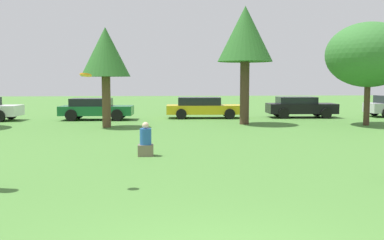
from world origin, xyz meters
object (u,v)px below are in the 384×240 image
object	(u,v)px
tree_1	(105,53)
parked_car_yellow	(203,107)
frisbee	(86,75)
parked_car_green	(95,108)
tree_3	(369,55)
bystander_sitting	(146,142)
tree_2	(245,36)
parked_car_black	(300,107)

from	to	relation	value
tree_1	parked_car_yellow	xyz separation A→B (m)	(5.23, 4.79, -2.90)
frisbee	parked_car_green	world-z (taller)	frisbee
tree_3	parked_car_green	size ratio (longest dim) A/B	1.23
frisbee	parked_car_yellow	xyz separation A→B (m)	(4.25, 16.74, -1.71)
bystander_sitting	tree_2	world-z (taller)	tree_2
tree_1	tree_2	bearing A→B (deg)	7.60
frisbee	parked_car_green	bearing A→B (deg)	97.41
tree_3	parked_car_green	xyz separation A→B (m)	(-14.14, 4.23, -2.88)
tree_1	tree_2	world-z (taller)	tree_2
parked_car_green	parked_car_black	size ratio (longest dim) A/B	1.00
tree_1	tree_2	xyz separation A→B (m)	(6.97, 0.93, 0.99)
parked_car_yellow	parked_car_black	distance (m)	5.98
tree_3	parked_car_yellow	distance (m)	9.66
parked_car_green	tree_1	bearing A→B (deg)	-71.80
frisbee	tree_2	world-z (taller)	tree_2
parked_car_black	parked_car_green	bearing A→B (deg)	-174.16
parked_car_green	parked_car_yellow	distance (m)	6.37
tree_3	bystander_sitting	bearing A→B (deg)	-143.57
tree_2	parked_car_black	distance (m)	6.88
bystander_sitting	tree_1	bearing A→B (deg)	104.37
frisbee	parked_car_black	world-z (taller)	frisbee
tree_1	parked_car_green	size ratio (longest dim) A/B	1.14
frisbee	tree_1	world-z (taller)	tree_1
bystander_sitting	tree_2	xyz separation A→B (m)	(4.87, 9.12, 4.14)
parked_car_green	parked_car_black	world-z (taller)	parked_car_black
parked_car_green	parked_car_black	xyz separation A→B (m)	(12.32, 0.60, 0.01)
frisbee	tree_2	size ratio (longest dim) A/B	0.04
parked_car_green	parked_car_black	distance (m)	12.33
tree_2	frisbee	bearing A→B (deg)	-114.93
tree_2	tree_3	size ratio (longest dim) A/B	1.17
bystander_sitting	tree_3	xyz separation A→B (m)	(10.93, 8.07, 3.13)
tree_1	parked_car_black	distance (m)	12.49
frisbee	parked_car_yellow	world-z (taller)	frisbee
tree_2	parked_car_black	size ratio (longest dim) A/B	1.44
bystander_sitting	parked_car_yellow	xyz separation A→B (m)	(3.13, 12.98, 0.25)
tree_1	parked_car_green	distance (m)	5.15
frisbee	tree_2	distance (m)	14.37
tree_1	tree_3	xyz separation A→B (m)	(13.03, -0.12, -0.02)
frisbee	parked_car_yellow	distance (m)	17.36
parked_car_yellow	tree_1	bearing A→B (deg)	-134.42
tree_1	parked_car_green	world-z (taller)	tree_1
tree_3	parked_car_black	size ratio (longest dim) A/B	1.23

